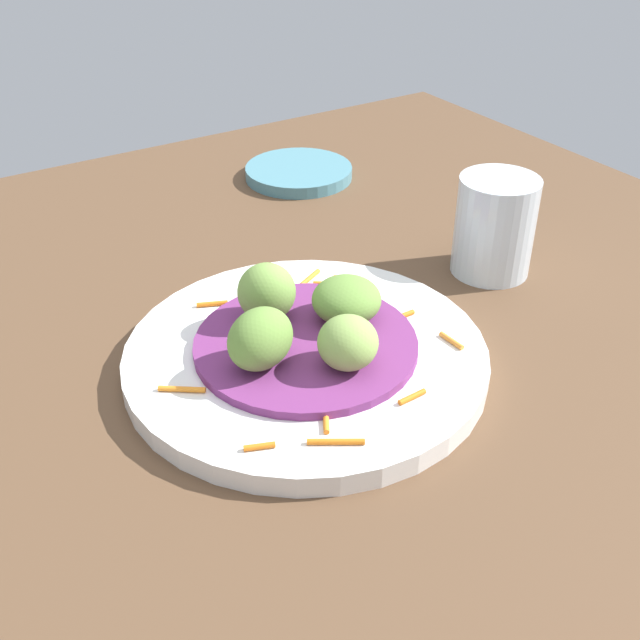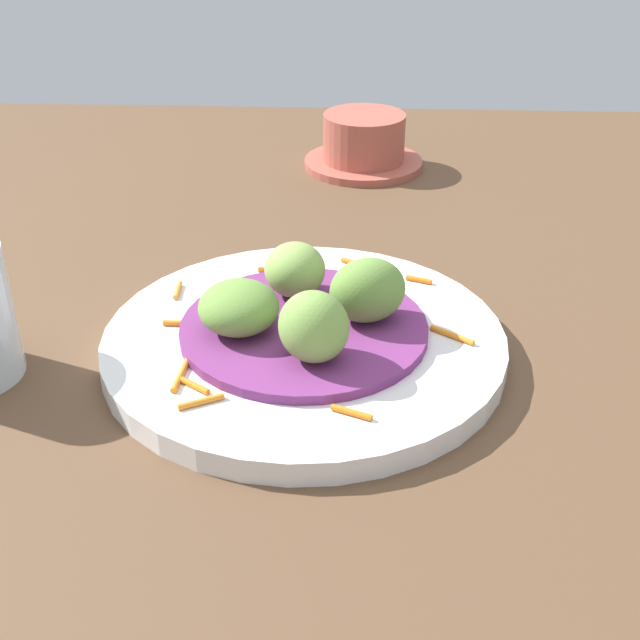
% 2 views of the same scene
% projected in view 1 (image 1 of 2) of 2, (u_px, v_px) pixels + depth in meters
% --- Properties ---
extents(table_surface, '(1.10, 1.10, 0.02)m').
position_uv_depth(table_surface, '(301.00, 426.00, 0.55)').
color(table_surface, brown).
rests_on(table_surface, ground).
extents(main_plate, '(0.28, 0.28, 0.02)m').
position_uv_depth(main_plate, '(306.00, 357.00, 0.59)').
color(main_plate, white).
rests_on(main_plate, table_surface).
extents(cabbage_bed, '(0.17, 0.17, 0.01)m').
position_uv_depth(cabbage_bed, '(306.00, 344.00, 0.58)').
color(cabbage_bed, '#702D6B').
rests_on(cabbage_bed, main_plate).
extents(carrot_garnish, '(0.21, 0.21, 0.00)m').
position_uv_depth(carrot_garnish, '(320.00, 347.00, 0.58)').
color(carrot_garnish, orange).
rests_on(carrot_garnish, main_plate).
extents(guac_scoop_left, '(0.06, 0.05, 0.05)m').
position_uv_depth(guac_scoop_left, '(267.00, 292.00, 0.59)').
color(guac_scoop_left, '#759E47').
rests_on(guac_scoop_left, cabbage_bed).
extents(guac_scoop_center, '(0.06, 0.06, 0.04)m').
position_uv_depth(guac_scoop_center, '(260.00, 339.00, 0.54)').
color(guac_scoop_center, olive).
rests_on(guac_scoop_center, cabbage_bed).
extents(guac_scoop_right, '(0.06, 0.06, 0.04)m').
position_uv_depth(guac_scoop_right, '(348.00, 343.00, 0.54)').
color(guac_scoop_right, '#84A851').
rests_on(guac_scoop_right, cabbage_bed).
extents(guac_scoop_back, '(0.06, 0.06, 0.03)m').
position_uv_depth(guac_scoop_back, '(346.00, 300.00, 0.59)').
color(guac_scoop_back, olive).
rests_on(guac_scoop_back, cabbage_bed).
extents(side_plate_small, '(0.12, 0.12, 0.01)m').
position_uv_depth(side_plate_small, '(299.00, 172.00, 0.89)').
color(side_plate_small, teal).
rests_on(side_plate_small, table_surface).
extents(water_glass, '(0.07, 0.07, 0.09)m').
position_uv_depth(water_glass, '(495.00, 226.00, 0.69)').
color(water_glass, silver).
rests_on(water_glass, table_surface).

